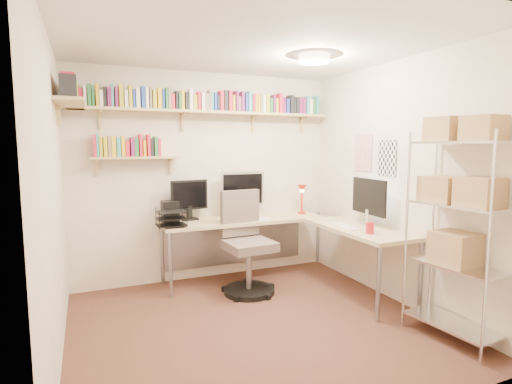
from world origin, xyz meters
TOP-DOWN VIEW (x-y plane):
  - ground at (0.00, 0.00)m, footprint 3.20×3.20m
  - room_shell at (0.00, 0.00)m, footprint 3.24×3.04m
  - wall_shelves at (-0.41, 1.30)m, footprint 3.12×1.09m
  - corner_desk at (0.49, 0.96)m, footprint 2.33×1.97m
  - office_chair at (0.24, 0.82)m, footprint 0.59×0.60m
  - wire_rack at (1.42, -0.91)m, footprint 0.43×0.79m

SIDE VIEW (x-z plane):
  - ground at x=0.00m, z-range 0.00..0.00m
  - office_chair at x=0.24m, z-range -0.09..1.04m
  - corner_desk at x=0.49m, z-range 0.09..1.41m
  - wire_rack at x=1.42m, z-range 0.26..2.13m
  - room_shell at x=0.00m, z-range 0.29..2.81m
  - wall_shelves at x=-0.41m, z-range 1.63..2.42m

